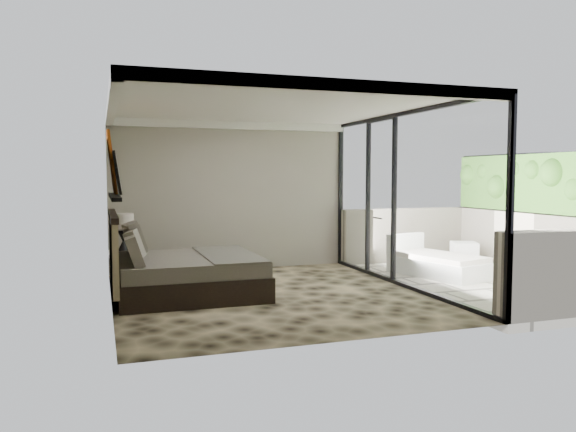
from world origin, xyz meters
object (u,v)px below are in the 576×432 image
object	(u,v)px
bed	(182,272)
table_lamp	(123,227)
ottoman	(464,254)
lounger	(436,263)
nightstand	(126,266)

from	to	relation	value
bed	table_lamp	world-z (taller)	bed
table_lamp	ottoman	bearing A→B (deg)	-3.04
bed	table_lamp	distance (m)	1.63
ottoman	lounger	bearing A→B (deg)	-146.81
table_lamp	ottoman	world-z (taller)	table_lamp
bed	ottoman	bearing A→B (deg)	9.67
lounger	ottoman	bearing A→B (deg)	18.19
table_lamp	bed	bearing A→B (deg)	-59.44
nightstand	ottoman	world-z (taller)	nightstand
ottoman	lounger	size ratio (longest dim) A/B	0.25
nightstand	table_lamp	distance (m)	0.65
lounger	table_lamp	bearing A→B (deg)	153.51
table_lamp	ottoman	distance (m)	6.51
lounger	bed	bearing A→B (deg)	167.88
ottoman	bed	bearing A→B (deg)	-170.33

